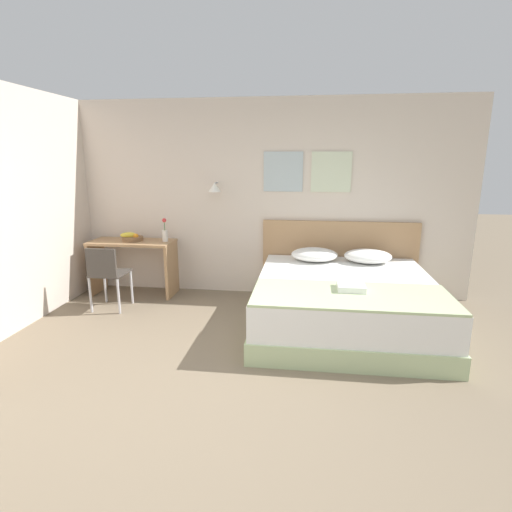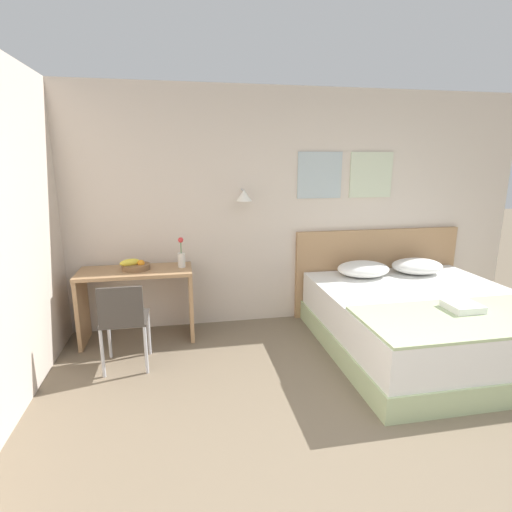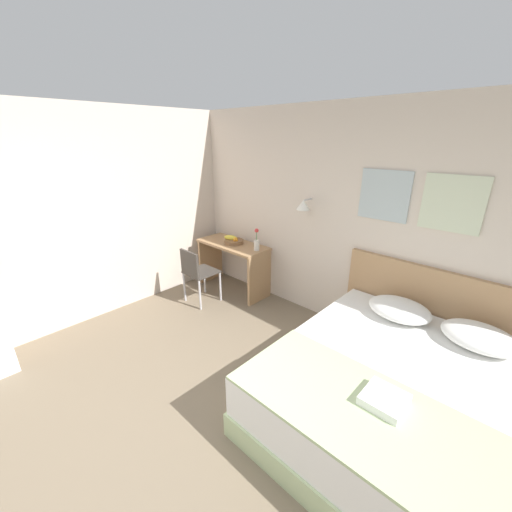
{
  "view_description": "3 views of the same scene",
  "coord_description": "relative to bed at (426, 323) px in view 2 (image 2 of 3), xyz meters",
  "views": [
    {
      "loc": [
        0.69,
        -2.66,
        1.87
      ],
      "look_at": [
        0.1,
        1.91,
        0.74
      ],
      "focal_mm": 28.0,
      "sensor_mm": 36.0,
      "label": 1
    },
    {
      "loc": [
        -1.23,
        -1.66,
        1.86
      ],
      "look_at": [
        -0.57,
        1.81,
        1.02
      ],
      "focal_mm": 28.0,
      "sensor_mm": 36.0,
      "label": 2
    },
    {
      "loc": [
        1.62,
        -0.55,
        2.28
      ],
      "look_at": [
        -0.65,
        1.86,
        1.01
      ],
      "focal_mm": 22.0,
      "sensor_mm": 36.0,
      "label": 3
    }
  ],
  "objects": [
    {
      "name": "folded_towel_near_foot",
      "position": [
        0.01,
        -0.46,
        0.35
      ],
      "size": [
        0.27,
        0.27,
        0.06
      ],
      "color": "white",
      "rests_on": "throw_blanket"
    },
    {
      "name": "bed",
      "position": [
        0.0,
        0.0,
        0.0
      ],
      "size": [
        1.96,
        2.08,
        0.58
      ],
      "color": "#B2C693",
      "rests_on": "ground_plane"
    },
    {
      "name": "fruit_bowl",
      "position": [
        -2.84,
        0.82,
        0.52
      ],
      "size": [
        0.31,
        0.28,
        0.12
      ],
      "color": "brown",
      "rests_on": "desk"
    },
    {
      "name": "ground_plane",
      "position": [
        -1.13,
        -1.67,
        -0.29
      ],
      "size": [
        24.0,
        24.0,
        0.0
      ],
      "primitive_type": "plane",
      "color": "#756651"
    },
    {
      "name": "pillow_right",
      "position": [
        0.34,
        0.75,
        0.37
      ],
      "size": [
        0.6,
        0.47,
        0.17
      ],
      "color": "white",
      "rests_on": "bed"
    },
    {
      "name": "flower_vase",
      "position": [
        -2.37,
        0.83,
        0.59
      ],
      "size": [
        0.08,
        0.08,
        0.32
      ],
      "color": "silver",
      "rests_on": "desk"
    },
    {
      "name": "headboard",
      "position": [
        0.0,
        1.07,
        0.24
      ],
      "size": [
        2.08,
        0.06,
        1.05
      ],
      "color": "#A87F56",
      "rests_on": "ground_plane"
    },
    {
      "name": "pillow_left",
      "position": [
        -0.34,
        0.75,
        0.37
      ],
      "size": [
        0.6,
        0.47,
        0.17
      ],
      "color": "white",
      "rests_on": "bed"
    },
    {
      "name": "desk",
      "position": [
        -2.84,
        0.81,
        0.24
      ],
      "size": [
        1.15,
        0.5,
        0.76
      ],
      "color": "#A87F56",
      "rests_on": "ground_plane"
    },
    {
      "name": "throw_blanket",
      "position": [
        0.0,
        -0.6,
        0.3
      ],
      "size": [
        1.9,
        0.83,
        0.02
      ],
      "color": "#B2C693",
      "rests_on": "bed"
    },
    {
      "name": "desk_chair",
      "position": [
        -2.9,
        0.15,
        0.21
      ],
      "size": [
        0.41,
        0.41,
        0.82
      ],
      "color": "#3D3833",
      "rests_on": "ground_plane"
    },
    {
      "name": "wall_back",
      "position": [
        -1.13,
        1.13,
        1.04
      ],
      "size": [
        5.73,
        0.31,
        2.65
      ],
      "color": "beige",
      "rests_on": "ground_plane"
    }
  ]
}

